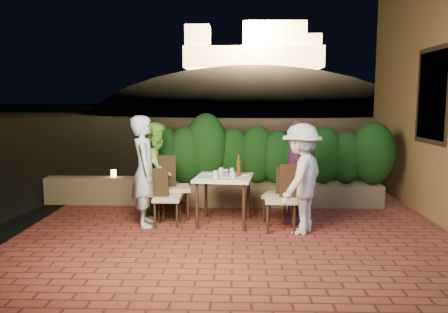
{
  "coord_description": "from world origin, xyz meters",
  "views": [
    {
      "loc": [
        -0.34,
        -5.64,
        1.93
      ],
      "look_at": [
        -0.54,
        1.13,
        1.05
      ],
      "focal_mm": 35.0,
      "sensor_mm": 36.0,
      "label": 1
    }
  ],
  "objects_px": {
    "bowl": "(223,171)",
    "chair_right_back": "(277,194)",
    "chair_left_back": "(175,187)",
    "parapet_lamp": "(114,174)",
    "chair_left_front": "(167,197)",
    "beer_bottle": "(239,165)",
    "diner_green": "(157,170)",
    "diner_purple": "(297,172)",
    "dining_table": "(224,200)",
    "diner_white": "(301,179)",
    "diner_blue": "(145,171)",
    "chair_right_front": "(281,197)"
  },
  "relations": [
    {
      "from": "bowl",
      "to": "chair_right_back",
      "type": "xyz_separation_m",
      "value": [
        0.87,
        -0.18,
        -0.34
      ]
    },
    {
      "from": "chair_left_back",
      "to": "parapet_lamp",
      "type": "bearing_deg",
      "value": 131.56
    },
    {
      "from": "chair_left_front",
      "to": "beer_bottle",
      "type": "bearing_deg",
      "value": 7.61
    },
    {
      "from": "beer_bottle",
      "to": "parapet_lamp",
      "type": "height_order",
      "value": "beer_bottle"
    },
    {
      "from": "bowl",
      "to": "parapet_lamp",
      "type": "xyz_separation_m",
      "value": [
        -2.07,
        0.92,
        -0.2
      ]
    },
    {
      "from": "diner_green",
      "to": "diner_purple",
      "type": "relative_size",
      "value": 0.98
    },
    {
      "from": "dining_table",
      "to": "bowl",
      "type": "distance_m",
      "value": 0.53
    },
    {
      "from": "diner_white",
      "to": "parapet_lamp",
      "type": "bearing_deg",
      "value": -87.17
    },
    {
      "from": "diner_green",
      "to": "parapet_lamp",
      "type": "xyz_separation_m",
      "value": [
        -0.97,
        0.86,
        -0.21
      ]
    },
    {
      "from": "bowl",
      "to": "chair_left_front",
      "type": "distance_m",
      "value": 1.02
    },
    {
      "from": "diner_blue",
      "to": "diner_white",
      "type": "distance_m",
      "value": 2.36
    },
    {
      "from": "chair_left_back",
      "to": "diner_purple",
      "type": "xyz_separation_m",
      "value": [
        1.96,
        -0.19,
        0.28
      ]
    },
    {
      "from": "chair_right_back",
      "to": "diner_white",
      "type": "relative_size",
      "value": 0.55
    },
    {
      "from": "dining_table",
      "to": "parapet_lamp",
      "type": "xyz_separation_m",
      "value": [
        -2.09,
        1.27,
        0.2
      ]
    },
    {
      "from": "chair_left_back",
      "to": "diner_green",
      "type": "relative_size",
      "value": 0.66
    },
    {
      "from": "chair_right_front",
      "to": "beer_bottle",
      "type": "bearing_deg",
      "value": -29.03
    },
    {
      "from": "diner_green",
      "to": "diner_white",
      "type": "distance_m",
      "value": 2.41
    },
    {
      "from": "diner_white",
      "to": "dining_table",
      "type": "bearing_deg",
      "value": -80.69
    },
    {
      "from": "chair_left_back",
      "to": "chair_right_back",
      "type": "xyz_separation_m",
      "value": [
        1.66,
        -0.14,
        -0.08
      ]
    },
    {
      "from": "chair_left_front",
      "to": "diner_blue",
      "type": "height_order",
      "value": "diner_blue"
    },
    {
      "from": "chair_right_back",
      "to": "beer_bottle",
      "type": "bearing_deg",
      "value": 31.02
    },
    {
      "from": "chair_right_back",
      "to": "diner_white",
      "type": "bearing_deg",
      "value": 134.54
    },
    {
      "from": "bowl",
      "to": "diner_blue",
      "type": "height_order",
      "value": "diner_blue"
    },
    {
      "from": "chair_left_back",
      "to": "chair_right_back",
      "type": "bearing_deg",
      "value": -16.47
    },
    {
      "from": "dining_table",
      "to": "chair_left_front",
      "type": "height_order",
      "value": "chair_left_front"
    },
    {
      "from": "beer_bottle",
      "to": "chair_right_front",
      "type": "relative_size",
      "value": 0.34
    },
    {
      "from": "bowl",
      "to": "chair_right_front",
      "type": "distance_m",
      "value": 1.14
    },
    {
      "from": "bowl",
      "to": "diner_green",
      "type": "xyz_separation_m",
      "value": [
        -1.1,
        0.06,
        0.01
      ]
    },
    {
      "from": "dining_table",
      "to": "bowl",
      "type": "bearing_deg",
      "value": 93.31
    },
    {
      "from": "diner_green",
      "to": "diner_white",
      "type": "relative_size",
      "value": 0.98
    },
    {
      "from": "parapet_lamp",
      "to": "chair_left_front",
      "type": "bearing_deg",
      "value": -48.42
    },
    {
      "from": "diner_purple",
      "to": "beer_bottle",
      "type": "bearing_deg",
      "value": -78.48
    },
    {
      "from": "diner_blue",
      "to": "parapet_lamp",
      "type": "height_order",
      "value": "diner_blue"
    },
    {
      "from": "bowl",
      "to": "beer_bottle",
      "type": "bearing_deg",
      "value": -50.39
    },
    {
      "from": "chair_right_back",
      "to": "diner_green",
      "type": "distance_m",
      "value": 2.01
    },
    {
      "from": "chair_right_front",
      "to": "diner_blue",
      "type": "xyz_separation_m",
      "value": [
        -2.06,
        0.2,
        0.35
      ]
    },
    {
      "from": "dining_table",
      "to": "diner_white",
      "type": "xyz_separation_m",
      "value": [
        1.13,
        -0.45,
        0.43
      ]
    },
    {
      "from": "dining_table",
      "to": "chair_left_back",
      "type": "distance_m",
      "value": 0.89
    },
    {
      "from": "bowl",
      "to": "chair_right_front",
      "type": "bearing_deg",
      "value": -38.25
    },
    {
      "from": "diner_blue",
      "to": "diner_white",
      "type": "relative_size",
      "value": 1.06
    },
    {
      "from": "diner_white",
      "to": "diner_purple",
      "type": "relative_size",
      "value": 1.0
    },
    {
      "from": "diner_white",
      "to": "diner_green",
      "type": "bearing_deg",
      "value": -79.87
    },
    {
      "from": "chair_left_front",
      "to": "chair_left_back",
      "type": "relative_size",
      "value": 0.85
    },
    {
      "from": "dining_table",
      "to": "parapet_lamp",
      "type": "distance_m",
      "value": 2.45
    },
    {
      "from": "chair_left_front",
      "to": "diner_green",
      "type": "height_order",
      "value": "diner_green"
    },
    {
      "from": "beer_bottle",
      "to": "parapet_lamp",
      "type": "xyz_separation_m",
      "value": [
        -2.32,
        1.22,
        -0.35
      ]
    },
    {
      "from": "diner_blue",
      "to": "diner_green",
      "type": "height_order",
      "value": "diner_blue"
    },
    {
      "from": "bowl",
      "to": "chair_right_front",
      "type": "xyz_separation_m",
      "value": [
        0.87,
        -0.69,
        -0.27
      ]
    },
    {
      "from": "chair_right_back",
      "to": "diner_green",
      "type": "relative_size",
      "value": 0.56
    },
    {
      "from": "chair_left_front",
      "to": "chair_right_back",
      "type": "bearing_deg",
      "value": 8.92
    }
  ]
}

